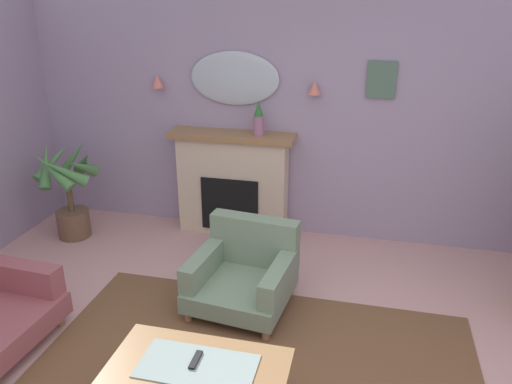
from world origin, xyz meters
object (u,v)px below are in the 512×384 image
at_px(mantel_vase_left, 259,119).
at_px(tv_remote, 196,360).
at_px(fireplace, 233,185).
at_px(wall_sconce_right, 314,87).
at_px(wall_mirror, 234,78).
at_px(framed_picture, 382,80).
at_px(armchair_beside_couch, 245,271).
at_px(coffee_table, 198,374).
at_px(potted_plant_tall_palm, 68,189).
at_px(wall_sconce_left, 157,81).

height_order(mantel_vase_left, tv_remote, mantel_vase_left).
distance_m(fireplace, wall_sconce_right, 1.38).
relative_size(wall_mirror, framed_picture, 2.67).
distance_m(tv_remote, armchair_beside_couch, 1.33).
bearing_deg(coffee_table, potted_plant_tall_palm, 136.11).
xyz_separation_m(framed_picture, coffee_table, (-0.97, -2.83, -1.37)).
xyz_separation_m(wall_sconce_left, wall_sconce_right, (1.70, 0.00, 0.00)).
distance_m(fireplace, coffee_table, 2.74).
bearing_deg(wall_mirror, potted_plant_tall_palm, -158.39).
distance_m(framed_picture, potted_plant_tall_palm, 3.48).
bearing_deg(wall_mirror, armchair_beside_couch, -71.84).
bearing_deg(wall_sconce_left, armchair_beside_couch, -46.79).
relative_size(framed_picture, armchair_beside_couch, 0.40).
bearing_deg(potted_plant_tall_palm, wall_mirror, 21.61).
height_order(wall_sconce_right, potted_plant_tall_palm, wall_sconce_right).
height_order(framed_picture, armchair_beside_couch, framed_picture).
bearing_deg(wall_sconce_left, framed_picture, 1.46).
bearing_deg(armchair_beside_couch, wall_mirror, 108.16).
xyz_separation_m(wall_mirror, framed_picture, (1.50, 0.01, 0.04)).
height_order(fireplace, coffee_table, fireplace).
relative_size(framed_picture, coffee_table, 0.33).
bearing_deg(fireplace, mantel_vase_left, -5.39).
relative_size(wall_mirror, tv_remote, 6.00).
bearing_deg(mantel_vase_left, wall_mirror, 150.46).
height_order(wall_sconce_left, armchair_beside_couch, wall_sconce_left).
relative_size(mantel_vase_left, coffee_table, 0.33).
height_order(framed_picture, potted_plant_tall_palm, framed_picture).
xyz_separation_m(mantel_vase_left, wall_sconce_left, (-1.15, 0.12, 0.33)).
xyz_separation_m(wall_sconce_left, tv_remote, (1.36, -2.74, -1.21)).
height_order(coffee_table, tv_remote, tv_remote).
bearing_deg(framed_picture, mantel_vase_left, -171.47).
xyz_separation_m(armchair_beside_couch, potted_plant_tall_palm, (-2.18, 0.79, 0.26)).
height_order(wall_mirror, framed_picture, wall_mirror).
bearing_deg(wall_mirror, wall_sconce_right, -3.37).
bearing_deg(wall_sconce_left, mantel_vase_left, -5.96).
xyz_separation_m(framed_picture, tv_remote, (-0.99, -2.80, -1.30)).
height_order(mantel_vase_left, wall_sconce_left, wall_sconce_left).
bearing_deg(wall_sconce_left, fireplace, -6.16).
bearing_deg(framed_picture, tv_remote, -109.48).
distance_m(fireplace, wall_mirror, 1.15).
height_order(mantel_vase_left, framed_picture, framed_picture).
bearing_deg(mantel_vase_left, wall_sconce_right, 12.31).
bearing_deg(fireplace, potted_plant_tall_palm, -162.62).
distance_m(armchair_beside_couch, potted_plant_tall_palm, 2.34).
bearing_deg(mantel_vase_left, armchair_beside_couch, -82.04).
relative_size(wall_mirror, armchair_beside_couch, 1.06).
bearing_deg(wall_sconce_left, wall_mirror, 3.37).
xyz_separation_m(mantel_vase_left, coffee_table, (0.23, -2.65, -0.94)).
bearing_deg(wall_sconce_right, coffee_table, -96.50).
bearing_deg(armchair_beside_couch, potted_plant_tall_palm, 160.04).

